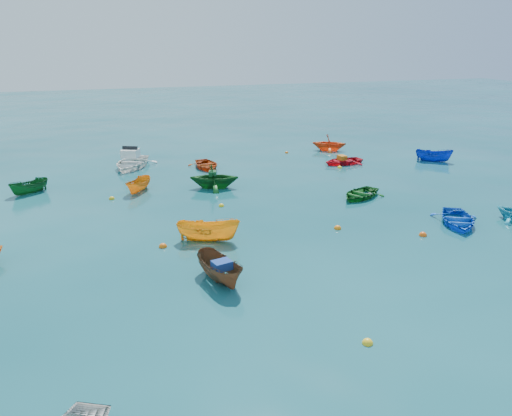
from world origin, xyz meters
name	(u,v)px	position (x,y,z in m)	size (l,w,h in m)	color
ground	(288,250)	(0.00, 0.00, 0.00)	(160.00, 160.00, 0.00)	#094047
sampan_brown_mid	(221,281)	(-3.72, -2.08, 0.00)	(1.13, 3.01, 1.16)	brown
dinghy_blue_se	(457,224)	(9.66, 0.48, 0.00)	(2.44, 3.41, 0.71)	blue
sampan_yellow_mid	(209,241)	(-3.29, 2.16, 0.00)	(1.16, 3.07, 1.19)	#FFA316
dinghy_green_e	(360,197)	(7.01, 6.11, 0.00)	(2.25, 3.15, 0.65)	#13551A
sampan_orange_n	(139,191)	(-5.78, 11.42, 0.00)	(0.96, 2.54, 0.98)	orange
dinghy_green_n	(214,188)	(-1.02, 10.80, 0.00)	(2.68, 3.11, 1.64)	#13521B
dinghy_red_ne	(343,164)	(9.91, 14.15, 0.00)	(2.24, 3.13, 0.65)	red
sampan_blue_far	(433,161)	(17.11, 12.75, 0.00)	(1.06, 2.80, 1.08)	#0D2CA9
dinghy_red_far	(206,168)	(-0.44, 16.00, 0.00)	(2.32, 3.24, 0.67)	#B4390F
dinghy_orange_far	(329,150)	(10.94, 18.83, 0.00)	(2.46, 2.85, 1.50)	#F15116
sampan_green_far	(30,193)	(-12.35, 13.09, 0.00)	(0.95, 2.53, 0.98)	#125121
motorboat_white	(132,167)	(-5.78, 17.93, 0.00)	(3.18, 4.45, 1.52)	white
tarp_blue_a	(222,265)	(-3.68, -2.22, 0.76)	(0.73, 0.56, 0.36)	#193D94
tarp_green_b	(213,173)	(-1.12, 10.83, 0.97)	(0.62, 0.47, 0.30)	#124A22
tarp_orange_b	(342,158)	(9.81, 14.14, 0.50)	(0.71, 0.54, 0.34)	#C36614
buoy_ye_a	(367,344)	(-0.24, -7.72, 0.00)	(0.36, 0.36, 0.36)	yellow
buoy_or_b	(423,236)	(6.98, -0.37, 0.00)	(0.39, 0.39, 0.39)	#F6550D
buoy_or_c	(163,247)	(-5.49, 2.05, 0.00)	(0.38, 0.38, 0.38)	orange
buoy_ye_c	(221,206)	(-1.48, 7.01, 0.00)	(0.33, 0.33, 0.33)	yellow
buoy_or_d	(338,229)	(3.36, 1.73, 0.00)	(0.38, 0.38, 0.38)	orange
buoy_ye_d	(112,199)	(-7.50, 10.30, 0.00)	(0.34, 0.34, 0.34)	gold
buoy_or_e	(287,153)	(7.10, 18.97, 0.00)	(0.30, 0.30, 0.30)	orange
buoy_ye_e	(340,168)	(9.09, 13.02, 0.00)	(0.34, 0.34, 0.34)	yellow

